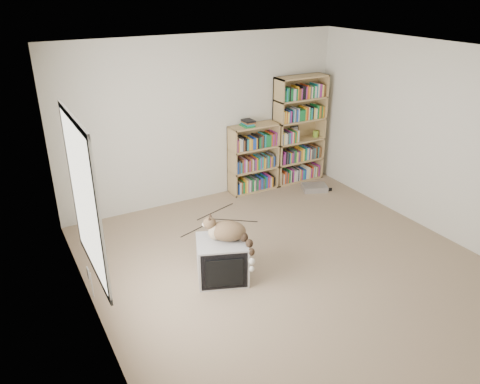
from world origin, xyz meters
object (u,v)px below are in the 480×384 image
bookcase_tall (298,132)px  bookcase_short (253,161)px  cat (231,235)px  dvd_player (315,188)px  crt_tv (222,259)px

bookcase_tall → bookcase_short: (-0.88, 0.00, -0.34)m
cat → bookcase_short: bearing=86.8°
cat → dvd_player: cat is taller
bookcase_tall → bookcase_short: size_ratio=1.62×
bookcase_short → dvd_player: bearing=-31.1°
crt_tv → cat: size_ratio=1.07×
crt_tv → bookcase_short: size_ratio=0.64×
crt_tv → bookcase_short: 2.58m
crt_tv → bookcase_short: bookcase_short is taller
bookcase_short → dvd_player: bookcase_short is taller
bookcase_tall → bookcase_short: 0.95m
crt_tv → bookcase_tall: (2.47, 2.02, 0.61)m
crt_tv → bookcase_tall: size_ratio=0.40×
cat → bookcase_tall: bearing=73.7°
cat → dvd_player: (2.39, 1.55, -0.53)m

